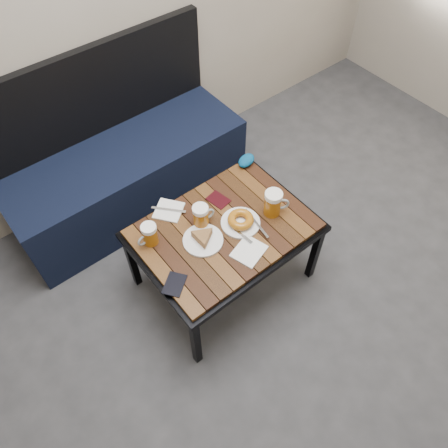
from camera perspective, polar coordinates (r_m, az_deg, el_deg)
ground at (r=2.35m, az=19.76°, el=-19.88°), size 4.00×4.00×0.00m
bench at (r=2.67m, az=-12.70°, el=6.87°), size 1.40×0.50×0.95m
cafe_table at (r=2.11m, az=0.00°, el=-1.18°), size 0.84×0.62×0.47m
beer_mug_left at (r=2.01m, az=-9.71°, el=-1.36°), size 0.11×0.07×0.12m
beer_mug_centre at (r=2.04m, az=-3.00°, el=1.07°), size 0.11×0.08×0.12m
beer_mug_right at (r=2.09m, az=6.46°, el=2.74°), size 0.13×0.11×0.14m
plate_pie at (r=2.02m, az=-2.77°, el=-1.89°), size 0.19×0.19×0.05m
plate_bagel at (r=2.08m, az=2.20°, el=0.39°), size 0.19×0.25×0.05m
napkin_left at (r=2.15m, az=-7.23°, el=1.77°), size 0.18×0.18×0.01m
napkin_right at (r=2.00m, az=3.28°, el=-3.58°), size 0.17×0.16×0.01m
passport_navy at (r=1.92m, az=-6.47°, el=-7.82°), size 0.14×0.13×0.01m
passport_burgundy at (r=2.18m, az=-0.75°, el=3.17°), size 0.10×0.12×0.01m
knit_pouch at (r=2.34m, az=2.94°, el=8.29°), size 0.12×0.10×0.05m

